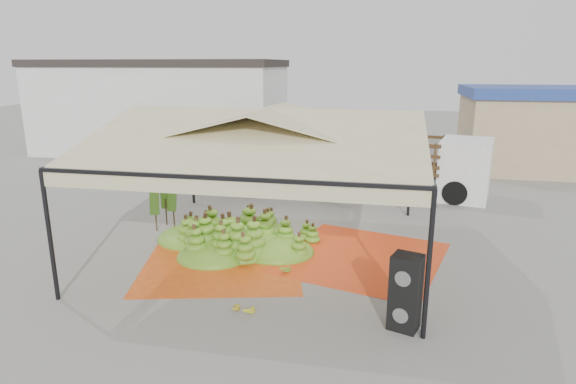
% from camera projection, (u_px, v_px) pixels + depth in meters
% --- Properties ---
extents(ground, '(90.00, 90.00, 0.00)m').
position_uv_depth(ground, '(271.00, 248.00, 13.91)').
color(ground, slate).
rests_on(ground, ground).
extents(canopy_tent, '(8.10, 8.10, 4.00)m').
position_uv_depth(canopy_tent, '(270.00, 134.00, 13.06)').
color(canopy_tent, black).
rests_on(canopy_tent, ground).
extents(building_white, '(14.30, 6.30, 5.40)m').
position_uv_depth(building_white, '(161.00, 107.00, 28.40)').
color(building_white, silver).
rests_on(building_white, ground).
extents(building_tan, '(6.30, 5.30, 4.10)m').
position_uv_depth(building_tan, '(528.00, 128.00, 23.75)').
color(building_tan, tan).
rests_on(building_tan, ground).
extents(tarp_left, '(4.88, 4.74, 0.01)m').
position_uv_depth(tarp_left, '(222.00, 264.00, 12.80)').
color(tarp_left, '#D45513').
rests_on(tarp_left, ground).
extents(tarp_right, '(5.05, 5.19, 0.01)m').
position_uv_depth(tarp_right, '(361.00, 257.00, 13.24)').
color(tarp_right, red).
rests_on(tarp_right, ground).
extents(banana_heap, '(6.32, 5.85, 1.09)m').
position_uv_depth(banana_heap, '(236.00, 229.00, 13.89)').
color(banana_heap, '#4A7D1A').
rests_on(banana_heap, ground).
extents(hand_yellow_a, '(0.55, 0.50, 0.21)m').
position_uv_depth(hand_yellow_a, '(247.00, 307.00, 10.31)').
color(hand_yellow_a, gold).
rests_on(hand_yellow_a, ground).
extents(hand_yellow_b, '(0.47, 0.40, 0.19)m').
position_uv_depth(hand_yellow_b, '(232.00, 306.00, 10.37)').
color(hand_yellow_b, gold).
rests_on(hand_yellow_b, ground).
extents(hand_red_a, '(0.57, 0.54, 0.21)m').
position_uv_depth(hand_red_a, '(402.00, 279.00, 11.69)').
color(hand_red_a, '#552313').
rests_on(hand_red_a, ground).
extents(hand_red_b, '(0.45, 0.38, 0.20)m').
position_uv_depth(hand_red_b, '(404.00, 277.00, 11.76)').
color(hand_red_b, '#522412').
rests_on(hand_red_b, ground).
extents(hand_green, '(0.61, 0.58, 0.22)m').
position_uv_depth(hand_green, '(284.00, 267.00, 12.36)').
color(hand_green, '#4C7F1A').
rests_on(hand_green, ground).
extents(hanging_bunches, '(3.24, 0.24, 0.20)m').
position_uv_depth(hanging_bunches, '(258.00, 156.00, 13.63)').
color(hanging_bunches, '#54821B').
rests_on(hanging_bunches, ground).
extents(speaker_stack, '(0.70, 0.65, 1.57)m').
position_uv_depth(speaker_stack, '(406.00, 292.00, 9.50)').
color(speaker_stack, black).
rests_on(speaker_stack, ground).
extents(banana_leaves, '(0.96, 1.36, 3.70)m').
position_uv_depth(banana_leaves, '(169.00, 227.00, 15.69)').
color(banana_leaves, '#39721E').
rests_on(banana_leaves, ground).
extents(vendor, '(0.61, 0.42, 1.61)m').
position_uv_depth(vendor, '(320.00, 181.00, 18.50)').
color(vendor, gray).
rests_on(vendor, ground).
extents(truck_left, '(7.10, 4.66, 2.31)m').
position_uv_depth(truck_left, '(294.00, 150.00, 21.51)').
color(truck_left, '#4F2D1A').
rests_on(truck_left, ground).
extents(truck_right, '(7.20, 3.82, 2.35)m').
position_uv_depth(truck_right, '(408.00, 158.00, 19.60)').
color(truck_right, '#493318').
rests_on(truck_right, ground).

